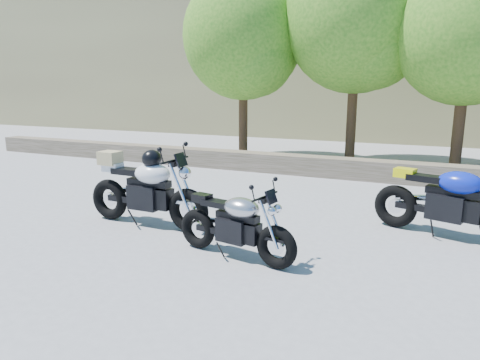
% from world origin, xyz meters
% --- Properties ---
extents(ground, '(90.00, 90.00, 0.00)m').
position_xyz_m(ground, '(0.00, 0.00, 0.00)').
color(ground, gray).
rests_on(ground, ground).
extents(stone_wall, '(22.00, 0.55, 0.50)m').
position_xyz_m(stone_wall, '(0.00, 5.50, 0.25)').
color(stone_wall, '#4D4533').
rests_on(stone_wall, ground).
extents(hillside, '(80.00, 30.00, 15.00)m').
position_xyz_m(hillside, '(3.00, 28.00, 7.50)').
color(hillside, '#736847').
rests_on(hillside, ground).
extents(tree_decid_left, '(3.67, 3.67, 5.62)m').
position_xyz_m(tree_decid_left, '(-2.39, 7.14, 3.63)').
color(tree_decid_left, '#382314').
rests_on(tree_decid_left, ground).
extents(tree_decid_mid, '(4.08, 4.08, 6.24)m').
position_xyz_m(tree_decid_mid, '(0.91, 7.54, 4.04)').
color(tree_decid_mid, '#382314').
rests_on(tree_decid_mid, ground).
extents(tree_decid_right, '(3.54, 3.54, 5.41)m').
position_xyz_m(tree_decid_right, '(3.71, 6.94, 3.50)').
color(tree_decid_right, '#382314').
rests_on(tree_decid_right, ground).
extents(silver_bike, '(1.84, 0.60, 0.93)m').
position_xyz_m(silver_bike, '(0.75, -0.36, 0.45)').
color(silver_bike, black).
rests_on(silver_bike, ground).
extents(white_bike, '(2.30, 0.73, 1.27)m').
position_xyz_m(white_bike, '(-1.17, 0.30, 0.62)').
color(white_bike, black).
rests_on(white_bike, ground).
extents(blue_bike, '(2.22, 0.93, 1.14)m').
position_xyz_m(blue_bike, '(3.34, 1.67, 0.56)').
color(blue_bike, black).
rests_on(blue_bike, ground).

